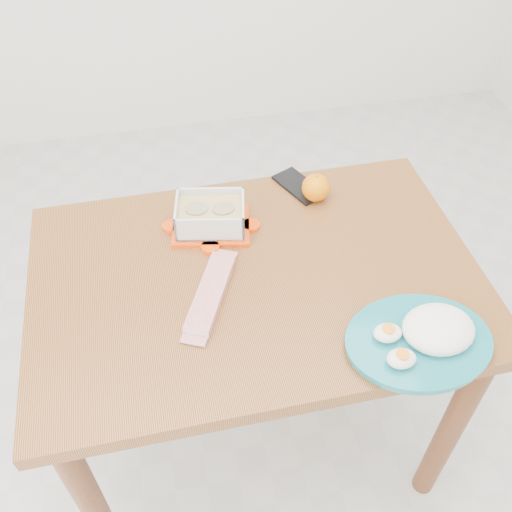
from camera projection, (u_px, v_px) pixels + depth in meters
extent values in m
plane|color=#B7B7B2|center=(258.00, 415.00, 1.88)|extent=(3.50, 3.50, 0.00)
cube|color=olive|center=(256.00, 280.00, 1.32)|extent=(1.03, 0.70, 0.04)
cylinder|color=brown|center=(93.00, 505.00, 1.33)|extent=(0.06, 0.06, 0.71)
cylinder|color=brown|center=(451.00, 428.00, 1.47)|extent=(0.06, 0.06, 0.71)
cylinder|color=brown|center=(89.00, 318.00, 1.71)|extent=(0.06, 0.06, 0.71)
cylinder|color=brown|center=(374.00, 270.00, 1.85)|extent=(0.06, 0.06, 0.71)
cube|color=#F94307|center=(211.00, 226.00, 1.41)|extent=(0.21, 0.17, 0.01)
cube|color=silver|center=(210.00, 214.00, 1.38)|extent=(0.18, 0.15, 0.07)
cube|color=tan|center=(210.00, 216.00, 1.38)|extent=(0.17, 0.13, 0.04)
cylinder|color=tan|center=(197.00, 211.00, 1.37)|extent=(0.06, 0.06, 0.02)
cylinder|color=tan|center=(223.00, 211.00, 1.37)|extent=(0.06, 0.06, 0.02)
sphere|color=orange|center=(316.00, 188.00, 1.46)|extent=(0.07, 0.07, 0.07)
cylinder|color=#17737E|center=(418.00, 342.00, 1.16)|extent=(0.30, 0.30, 0.02)
ellipsoid|color=white|center=(440.00, 325.00, 1.14)|extent=(0.15, 0.13, 0.06)
ellipsoid|color=white|center=(388.00, 333.00, 1.15)|extent=(0.06, 0.05, 0.03)
ellipsoid|color=white|center=(401.00, 359.00, 1.11)|extent=(0.06, 0.05, 0.03)
cube|color=#AF0911|center=(211.00, 293.00, 1.25)|extent=(0.15, 0.23, 0.02)
cube|color=black|center=(299.00, 186.00, 1.52)|extent=(0.13, 0.16, 0.01)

